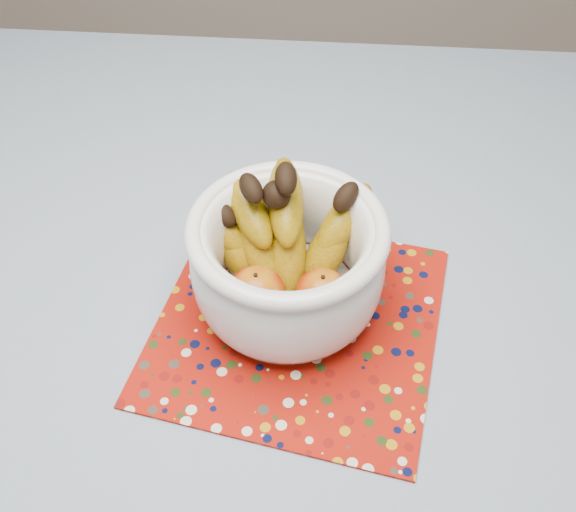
% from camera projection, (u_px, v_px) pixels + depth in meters
% --- Properties ---
extents(table, '(1.20, 1.20, 0.75)m').
position_uv_depth(table, '(235.00, 329.00, 0.97)').
color(table, brown).
rests_on(table, ground).
extents(tablecloth, '(1.32, 1.32, 0.01)m').
position_uv_depth(tablecloth, '(232.00, 292.00, 0.91)').
color(tablecloth, slate).
rests_on(tablecloth, table).
extents(placemat, '(0.41, 0.41, 0.00)m').
position_uv_depth(placemat, '(297.00, 323.00, 0.86)').
color(placemat, '#931108').
rests_on(placemat, tablecloth).
extents(fruit_bowl, '(0.29, 0.25, 0.19)m').
position_uv_depth(fruit_bowl, '(285.00, 251.00, 0.83)').
color(fruit_bowl, white).
rests_on(fruit_bowl, placemat).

